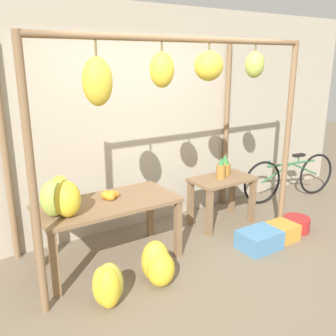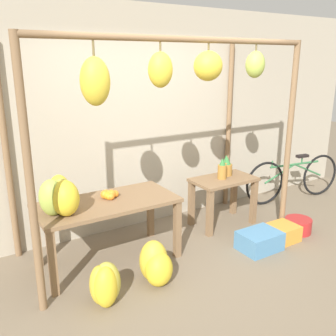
{
  "view_description": "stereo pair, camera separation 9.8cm",
  "coord_description": "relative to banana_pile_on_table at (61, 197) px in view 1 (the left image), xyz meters",
  "views": [
    {
      "loc": [
        -2.16,
        -2.64,
        2.15
      ],
      "look_at": [
        0.07,
        0.8,
        0.96
      ],
      "focal_mm": 40.0,
      "sensor_mm": 36.0,
      "label": 1
    },
    {
      "loc": [
        -2.08,
        -2.69,
        2.15
      ],
      "look_at": [
        0.07,
        0.8,
        0.96
      ],
      "focal_mm": 40.0,
      "sensor_mm": 36.0,
      "label": 2
    }
  ],
  "objects": [
    {
      "name": "parked_bicycle",
      "position": [
        3.73,
        0.3,
        -0.52
      ],
      "size": [
        1.75,
        0.3,
        0.72
      ],
      "color": "black",
      "rests_on": "ground_plane"
    },
    {
      "name": "shop_wall_back",
      "position": [
        1.19,
        0.81,
        0.52
      ],
      "size": [
        8.0,
        0.08,
        2.8
      ],
      "color": "#B2A893",
      "rests_on": "ground_plane"
    },
    {
      "name": "display_table_main",
      "position": [
        0.5,
        0.06,
        -0.28
      ],
      "size": [
        1.48,
        0.72,
        0.71
      ],
      "color": "brown",
      "rests_on": "ground_plane"
    },
    {
      "name": "stall_awning",
      "position": [
        1.11,
        -0.2,
        0.89
      ],
      "size": [
        3.12,
        1.28,
        2.36
      ],
      "color": "brown",
      "rests_on": "ground_plane"
    },
    {
      "name": "fruit_crate_white",
      "position": [
        2.1,
        -0.62,
        -0.77
      ],
      "size": [
        0.47,
        0.36,
        0.22
      ],
      "color": "#4C84B2",
      "rests_on": "ground_plane"
    },
    {
      "name": "banana_pile_ground_right",
      "position": [
        0.74,
        -0.58,
        -0.69
      ],
      "size": [
        0.38,
        0.45,
        0.44
      ],
      "color": "gold",
      "rests_on": "ground_plane"
    },
    {
      "name": "ground_plane",
      "position": [
        1.19,
        -0.74,
        -0.88
      ],
      "size": [
        20.0,
        20.0,
        0.0
      ],
      "primitive_type": "plane",
      "color": "#756651"
    },
    {
      "name": "fruit_crate_purple",
      "position": [
        2.47,
        -0.6,
        -0.78
      ],
      "size": [
        0.43,
        0.32,
        0.2
      ],
      "color": "orange",
      "rests_on": "ground_plane"
    },
    {
      "name": "blue_bucket",
      "position": [
        2.86,
        -0.55,
        -0.79
      ],
      "size": [
        0.34,
        0.34,
        0.18
      ],
      "color": "#AD2323",
      "rests_on": "ground_plane"
    },
    {
      "name": "display_table_side",
      "position": [
        2.19,
        0.17,
        -0.39
      ],
      "size": [
        0.84,
        0.5,
        0.65
      ],
      "color": "brown",
      "rests_on": "ground_plane"
    },
    {
      "name": "banana_pile_on_table",
      "position": [
        0.0,
        0.0,
        0.0
      ],
      "size": [
        0.43,
        0.49,
        0.36
      ],
      "color": "gold",
      "rests_on": "display_table_main"
    },
    {
      "name": "pineapple_cluster",
      "position": [
        2.26,
        0.23,
        -0.12
      ],
      "size": [
        0.28,
        0.22,
        0.28
      ],
      "color": "#A3702D",
      "rests_on": "display_table_side"
    },
    {
      "name": "orange_pile",
      "position": [
        0.55,
        0.13,
        -0.13
      ],
      "size": [
        0.2,
        0.18,
        0.09
      ],
      "color": "orange",
      "rests_on": "display_table_main"
    },
    {
      "name": "banana_pile_ground_left",
      "position": [
        0.17,
        -0.62,
        -0.68
      ],
      "size": [
        0.37,
        0.4,
        0.4
      ],
      "color": "gold",
      "rests_on": "ground_plane"
    }
  ]
}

